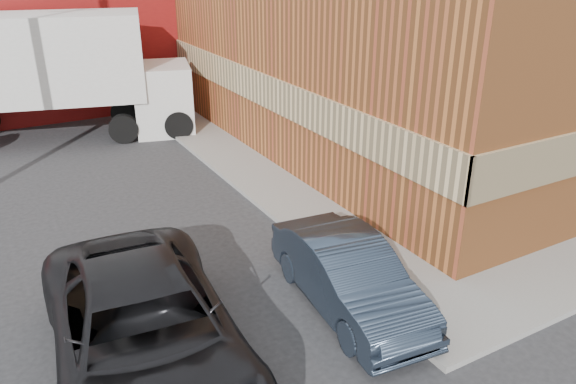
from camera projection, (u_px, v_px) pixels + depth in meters
ground at (397, 308)px, 10.64m from camera, size 90.00×90.00×0.00m
sidewalk_west at (231, 157)px, 18.06m from camera, size 1.80×18.00×0.12m
sedan at (349, 276)px, 10.41m from camera, size 1.85×4.26×1.36m
suv_a at (145, 333)px, 8.62m from camera, size 3.32×6.23×1.67m
box_truck at (69, 68)px, 19.27m from camera, size 9.03×4.73×4.28m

